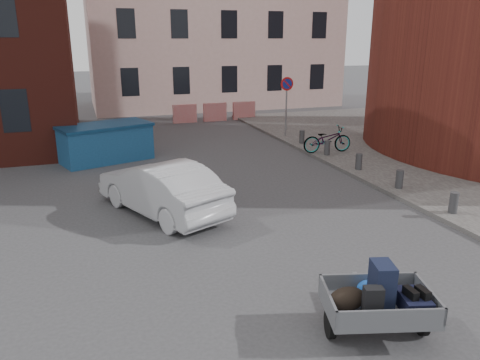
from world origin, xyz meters
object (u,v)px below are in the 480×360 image
object	(u,v)px
bicycle	(327,139)
trailer	(378,301)
dumpster	(105,142)
silver_car	(161,188)

from	to	relation	value
bicycle	trailer	bearing A→B (deg)	160.42
dumpster	bicycle	xyz separation A→B (m)	(8.28, -1.92, -0.06)
silver_car	bicycle	size ratio (longest dim) A/B	2.16
silver_car	bicycle	distance (m)	8.40
trailer	dumpster	xyz separation A→B (m)	(-3.26, 12.56, 0.09)
silver_car	dumpster	bearing A→B (deg)	-104.35
trailer	silver_car	world-z (taller)	silver_car
trailer	dumpster	bearing A→B (deg)	120.38
dumpster	silver_car	world-z (taller)	silver_car
dumpster	silver_car	distance (m)	6.29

